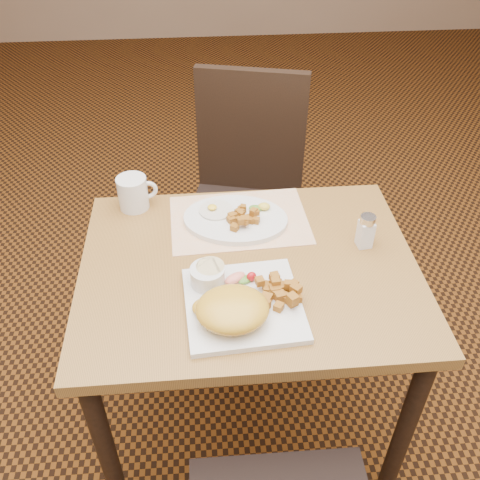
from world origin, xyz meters
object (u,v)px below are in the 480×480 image
Objects in this scene: chair_far at (246,188)px; plate_oval at (235,219)px; table at (249,294)px; coffee_mug at (134,193)px; salt_shaker at (366,231)px; plate_square at (243,304)px.

chair_far is 0.54m from plate_oval.
coffee_mug is at bearing 137.40° from table.
plate_oval is at bearing 158.95° from salt_shaker.
plate_square is at bearing -149.83° from salt_shaker.
chair_far reaches higher than plate_square.
table is 3.21× the size of plate_square.
coffee_mug is (-0.29, 0.44, 0.04)m from plate_square.
plate_oval is 0.32m from coffee_mug.
plate_square reaches higher than table.
chair_far is 0.60m from coffee_mug.
chair_far reaches higher than table.
plate_square is at bearing -56.72° from coffee_mug.
plate_oval is at bearing -19.21° from coffee_mug.
chair_far is (0.06, 0.68, -0.10)m from table.
plate_oval reaches higher than plate_square.
table is 0.37m from salt_shaker.
coffee_mug reaches higher than plate_oval.
chair_far reaches higher than plate_oval.
table is 0.93× the size of chair_far.
chair_far is at bearing 45.53° from coffee_mug.
salt_shaker is at bearing -21.05° from plate_oval.
coffee_mug is at bearing 159.79° from salt_shaker.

